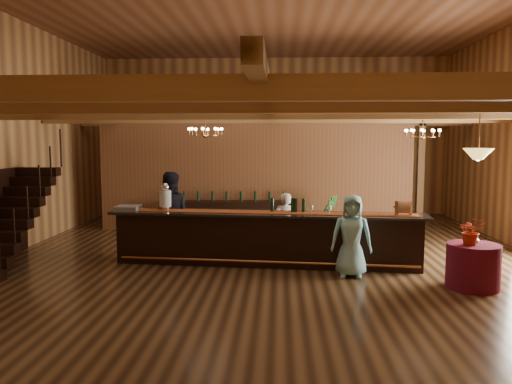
{
  "coord_description": "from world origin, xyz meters",
  "views": [
    {
      "loc": [
        0.22,
        -10.88,
        2.66
      ],
      "look_at": [
        -0.33,
        0.6,
        1.44
      ],
      "focal_mm": 35.0,
      "sensor_mm": 36.0,
      "label": 1
    }
  ],
  "objects_px": {
    "pendant_lamp": "(478,154)",
    "guest": "(352,236)",
    "chandelier_right": "(423,133)",
    "floor_plant": "(327,216)",
    "chandelier_left": "(205,131)",
    "tasting_bar": "(266,238)",
    "bartender": "(285,224)",
    "beverage_dispenser": "(165,197)",
    "backbar_shelf": "(234,217)",
    "staff_second": "(169,214)",
    "round_table": "(473,266)",
    "raffle_drum": "(403,207)"
  },
  "relations": [
    {
      "from": "beverage_dispenser",
      "to": "backbar_shelf",
      "type": "distance_m",
      "value": 3.63
    },
    {
      "from": "tasting_bar",
      "to": "raffle_drum",
      "type": "xyz_separation_m",
      "value": [
        2.79,
        -0.29,
        0.72
      ]
    },
    {
      "from": "floor_plant",
      "to": "bartender",
      "type": "bearing_deg",
      "value": -117.32
    },
    {
      "from": "staff_second",
      "to": "floor_plant",
      "type": "height_order",
      "value": "staff_second"
    },
    {
      "from": "beverage_dispenser",
      "to": "chandelier_right",
      "type": "bearing_deg",
      "value": 9.51
    },
    {
      "from": "tasting_bar",
      "to": "chandelier_left",
      "type": "height_order",
      "value": "chandelier_left"
    },
    {
      "from": "raffle_drum",
      "to": "round_table",
      "type": "bearing_deg",
      "value": -51.98
    },
    {
      "from": "raffle_drum",
      "to": "floor_plant",
      "type": "bearing_deg",
      "value": 109.82
    },
    {
      "from": "chandelier_right",
      "to": "pendant_lamp",
      "type": "relative_size",
      "value": 0.89
    },
    {
      "from": "tasting_bar",
      "to": "bartender",
      "type": "bearing_deg",
      "value": 68.32
    },
    {
      "from": "pendant_lamp",
      "to": "guest",
      "type": "height_order",
      "value": "pendant_lamp"
    },
    {
      "from": "staff_second",
      "to": "guest",
      "type": "height_order",
      "value": "staff_second"
    },
    {
      "from": "chandelier_left",
      "to": "guest",
      "type": "relative_size",
      "value": 0.5
    },
    {
      "from": "chandelier_left",
      "to": "chandelier_right",
      "type": "bearing_deg",
      "value": 0.22
    },
    {
      "from": "beverage_dispenser",
      "to": "guest",
      "type": "xyz_separation_m",
      "value": [
        3.88,
        -1.11,
        -0.6
      ]
    },
    {
      "from": "backbar_shelf",
      "to": "round_table",
      "type": "distance_m",
      "value": 6.94
    },
    {
      "from": "beverage_dispenser",
      "to": "staff_second",
      "type": "relative_size",
      "value": 0.31
    },
    {
      "from": "raffle_drum",
      "to": "pendant_lamp",
      "type": "bearing_deg",
      "value": -51.98
    },
    {
      "from": "guest",
      "to": "floor_plant",
      "type": "xyz_separation_m",
      "value": [
        -0.1,
        3.93,
        -0.21
      ]
    },
    {
      "from": "chandelier_left",
      "to": "bartender",
      "type": "bearing_deg",
      "value": -11.77
    },
    {
      "from": "chandelier_left",
      "to": "floor_plant",
      "type": "height_order",
      "value": "chandelier_left"
    },
    {
      "from": "chandelier_right",
      "to": "floor_plant",
      "type": "relative_size",
      "value": 0.68
    },
    {
      "from": "chandelier_right",
      "to": "pendant_lamp",
      "type": "distance_m",
      "value": 2.76
    },
    {
      "from": "floor_plant",
      "to": "chandelier_left",
      "type": "bearing_deg",
      "value": -148.11
    },
    {
      "from": "backbar_shelf",
      "to": "chandelier_right",
      "type": "bearing_deg",
      "value": -28.44
    },
    {
      "from": "beverage_dispenser",
      "to": "staff_second",
      "type": "height_order",
      "value": "staff_second"
    },
    {
      "from": "beverage_dispenser",
      "to": "bartender",
      "type": "distance_m",
      "value": 2.75
    },
    {
      "from": "raffle_drum",
      "to": "backbar_shelf",
      "type": "xyz_separation_m",
      "value": [
        -3.8,
        3.83,
        -0.83
      ]
    },
    {
      "from": "staff_second",
      "to": "round_table",
      "type": "bearing_deg",
      "value": 149.88
    },
    {
      "from": "staff_second",
      "to": "backbar_shelf",
      "type": "bearing_deg",
      "value": -122.8
    },
    {
      "from": "chandelier_left",
      "to": "pendant_lamp",
      "type": "bearing_deg",
      "value": -27.52
    },
    {
      "from": "backbar_shelf",
      "to": "chandelier_left",
      "type": "distance_m",
      "value": 3.38
    },
    {
      "from": "chandelier_right",
      "to": "pendant_lamp",
      "type": "height_order",
      "value": "same"
    },
    {
      "from": "raffle_drum",
      "to": "guest",
      "type": "bearing_deg",
      "value": -152.98
    },
    {
      "from": "pendant_lamp",
      "to": "bartender",
      "type": "height_order",
      "value": "pendant_lamp"
    },
    {
      "from": "raffle_drum",
      "to": "bartender",
      "type": "relative_size",
      "value": 0.23
    },
    {
      "from": "backbar_shelf",
      "to": "guest",
      "type": "relative_size",
      "value": 2.02
    },
    {
      "from": "chandelier_left",
      "to": "guest",
      "type": "xyz_separation_m",
      "value": [
        3.12,
        -2.05,
        -2.04
      ]
    },
    {
      "from": "beverage_dispenser",
      "to": "staff_second",
      "type": "xyz_separation_m",
      "value": [
        -0.02,
        0.45,
        -0.44
      ]
    },
    {
      "from": "backbar_shelf",
      "to": "tasting_bar",
      "type": "bearing_deg",
      "value": -75.39
    },
    {
      "from": "round_table",
      "to": "staff_second",
      "type": "height_order",
      "value": "staff_second"
    },
    {
      "from": "chandelier_right",
      "to": "staff_second",
      "type": "xyz_separation_m",
      "value": [
        -5.76,
        -0.51,
        -1.83
      ]
    },
    {
      "from": "round_table",
      "to": "chandelier_right",
      "type": "distance_m",
      "value": 3.64
    },
    {
      "from": "tasting_bar",
      "to": "round_table",
      "type": "relative_size",
      "value": 7.28
    },
    {
      "from": "beverage_dispenser",
      "to": "pendant_lamp",
      "type": "distance_m",
      "value": 6.28
    },
    {
      "from": "chandelier_right",
      "to": "chandelier_left",
      "type": "bearing_deg",
      "value": -179.78
    },
    {
      "from": "beverage_dispenser",
      "to": "floor_plant",
      "type": "bearing_deg",
      "value": 36.79
    },
    {
      "from": "bartender",
      "to": "raffle_drum",
      "type": "bearing_deg",
      "value": 141.95
    },
    {
      "from": "round_table",
      "to": "guest",
      "type": "xyz_separation_m",
      "value": [
        -2.07,
        0.66,
        0.4
      ]
    },
    {
      "from": "pendant_lamp",
      "to": "guest",
      "type": "bearing_deg",
      "value": 162.42
    }
  ]
}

